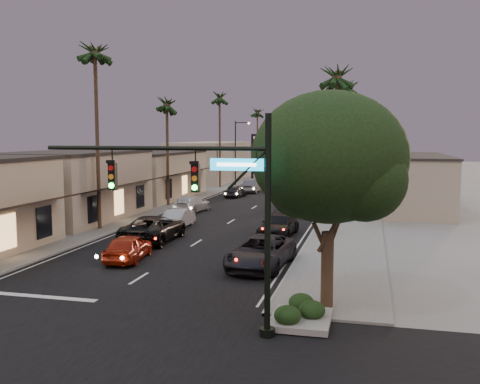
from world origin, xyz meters
The scene contains 32 objects.
ground centered at (0.00, 40.00, 0.00)m, with size 200.00×200.00×0.00m, color slate.
road centered at (0.00, 45.00, 0.00)m, with size 14.00×120.00×0.02m, color black.
cross_street centered at (0.00, 0.00, 0.00)m, with size 80.00×12.00×0.02m, color black.
sidewalk_left centered at (-9.50, 52.00, 0.06)m, with size 5.00×92.00×0.12m, color slate.
sidewalk_right centered at (9.50, 52.00, 0.06)m, with size 5.00×92.00×0.12m, color slate.
storefront_mid centered at (-13.00, 26.00, 2.75)m, with size 8.00×14.00×5.50m, color #A39983.
storefront_far centered at (-13.00, 42.00, 2.50)m, with size 8.00×16.00×5.00m, color #B7A98B.
storefront_dist centered at (-13.00, 65.00, 3.00)m, with size 8.00×20.00×6.00m, color #A39983.
building_right centered at (14.00, 40.00, 2.50)m, with size 8.00×18.00×5.00m, color #A39983.
traffic_signal centered at (5.69, 4.00, 5.08)m, with size 8.51×0.22×7.80m.
corner_tree centered at (9.48, 7.45, 5.98)m, with size 6.20×6.20×8.80m.
planter centered at (8.60, 5.50, 0.00)m, with size 2.20×2.60×0.24m, color gray.
arch centered at (0.00, 70.00, 5.53)m, with size 15.20×0.40×7.27m.
streetlight_right centered at (6.92, 45.00, 5.33)m, with size 2.13×0.30×9.00m.
streetlight_left centered at (-6.92, 58.00, 5.33)m, with size 2.13×0.30×9.00m.
palm_lb centered at (-8.60, 22.00, 13.39)m, with size 3.20×3.20×15.20m.
palm_lc centered at (-8.60, 36.00, 10.47)m, with size 3.20×3.20×12.20m.
palm_ld centered at (-8.60, 55.00, 12.42)m, with size 3.20×3.20×14.20m.
palm_ra centered at (8.60, 24.00, 11.44)m, with size 3.20×3.20×13.20m.
palm_rb centered at (8.60, 44.00, 12.42)m, with size 3.20×3.20×14.20m.
palm_rc centered at (8.60, 64.00, 10.47)m, with size 3.20×3.20×12.20m.
palm_far centered at (-8.30, 78.00, 11.44)m, with size 3.20×3.20×13.20m.
oncoming_red centered at (-2.19, 13.42, 0.76)m, with size 1.79×4.45×1.52m, color #961D0A.
oncoming_pickup centered at (-2.96, 18.97, 0.87)m, with size 2.89×6.27×1.74m, color black.
oncoming_silver centered at (-3.22, 24.47, 0.72)m, with size 1.52×4.37×1.44m, color #9E9EA3.
oncoming_white centered at (-4.96, 32.53, 0.76)m, with size 2.14×5.27×1.53m, color #B7B7B7.
oncoming_dgrey centered at (-3.88, 44.86, 0.68)m, with size 1.61×4.01×1.37m, color black.
oncoming_grey_far centered at (-3.18, 50.36, 0.79)m, with size 1.67×4.78×1.58m, color #4C4D51.
curbside_near centered at (5.42, 13.70, 0.83)m, with size 2.76×5.98×1.66m, color black.
curbside_black centered at (4.84, 22.82, 0.77)m, with size 2.16×5.30×1.54m, color black.
curbside_grey centered at (5.16, 33.38, 0.71)m, with size 1.67×4.15×1.41m, color #424246.
curbside_far centered at (5.46, 45.89, 0.68)m, with size 1.44×4.12×1.36m, color black.
Camera 1 is at (10.98, -13.89, 7.06)m, focal length 40.00 mm.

